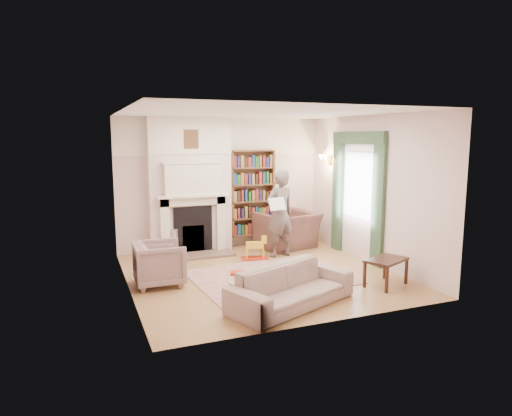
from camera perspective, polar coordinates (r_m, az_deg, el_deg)
name	(u,v)px	position (r m, az deg, el deg)	size (l,w,h in m)	color
floor	(261,274)	(8.11, 0.66, -8.31)	(4.50, 4.50, 0.00)	olive
ceiling	(262,112)	(7.75, 0.70, 11.86)	(4.50, 4.50, 0.00)	white
wall_back	(222,183)	(9.91, -4.28, 3.10)	(4.50, 4.50, 0.00)	silver
wall_front	(329,217)	(5.82, 9.15, -1.12)	(4.50, 4.50, 0.00)	silver
wall_left	(126,203)	(7.26, -15.97, 0.64)	(4.50, 4.50, 0.00)	silver
wall_right	(371,190)	(8.91, 14.20, 2.19)	(4.50, 4.50, 0.00)	silver
fireplace	(190,186)	(9.52, -8.23, 2.71)	(1.70, 0.58, 2.80)	silver
bookcase	(252,193)	(10.03, -0.50, 1.90)	(1.00, 0.24, 1.85)	brown
window	(358,185)	(9.22, 12.68, 2.78)	(0.02, 0.90, 1.30)	silver
curtain_left	(378,203)	(8.66, 15.04, 0.64)	(0.07, 0.32, 2.40)	#294029
curtain_right	(338,194)	(9.81, 10.16, 1.74)	(0.07, 0.32, 2.40)	#294029
pelmet	(358,138)	(9.14, 12.65, 8.57)	(0.09, 1.70, 0.24)	#294029
wall_sconce	(322,160)	(10.00, 8.23, 5.96)	(0.20, 0.24, 0.24)	gold
rug	(271,277)	(7.97, 1.83, -8.58)	(2.62, 2.01, 0.01)	#BEA58F
armchair_reading	(287,230)	(9.95, 3.89, -2.77)	(1.20, 1.05, 0.78)	#442425
armchair_left	(159,263)	(7.64, -11.97, -6.80)	(0.76, 0.78, 0.71)	#9F9183
sofa	(292,286)	(6.62, 4.46, -9.74)	(1.96, 0.77, 0.57)	#B9AF99
man_reading	(280,214)	(9.14, 3.00, -0.70)	(0.64, 0.42, 1.75)	#564B45
newspaper	(277,204)	(8.86, 2.67, 0.52)	(0.36, 0.02, 0.25)	white
coffee_table	(386,272)	(7.76, 15.91, -7.72)	(0.70, 0.45, 0.45)	#382013
paraffin_heater	(173,242)	(9.47, -10.40, -4.20)	(0.24, 0.24, 0.55)	#B5B8BE
rocking_horse	(255,248)	(8.99, -0.16, -5.01)	(0.54, 0.22, 0.48)	gold
board_game	(243,284)	(7.52, -1.62, -9.49)	(0.36, 0.36, 0.03)	#E8E151
game_box_lid	(239,273)	(8.08, -2.16, -8.12)	(0.29, 0.19, 0.05)	red
comic_annuals	(283,279)	(7.83, 3.45, -8.80)	(0.81, 0.73, 0.02)	red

